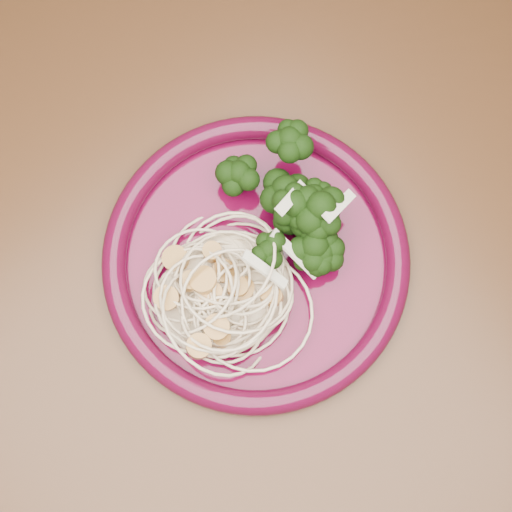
{
  "coord_description": "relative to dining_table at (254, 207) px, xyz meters",
  "views": [
    {
      "loc": [
        -0.15,
        -0.2,
        1.37
      ],
      "look_at": [
        -0.05,
        -0.07,
        0.77
      ],
      "focal_mm": 50.0,
      "sensor_mm": 36.0,
      "label": 1
    }
  ],
  "objects": [
    {
      "name": "dining_table",
      "position": [
        0.0,
        0.0,
        0.0
      ],
      "size": [
        1.2,
        0.8,
        0.75
      ],
      "color": "#472814",
      "rests_on": "ground"
    },
    {
      "name": "dinner_plate",
      "position": [
        -0.05,
        -0.07,
        0.11
      ],
      "size": [
        0.32,
        0.32,
        0.02
      ],
      "rotation": [
        0.0,
        0.0,
        0.19
      ],
      "color": "#46041E",
      "rests_on": "dining_table"
    },
    {
      "name": "spaghetti_pile",
      "position": [
        -0.09,
        -0.08,
        0.12
      ],
      "size": [
        0.14,
        0.13,
        0.03
      ],
      "primitive_type": "ellipsoid",
      "rotation": [
        0.0,
        0.0,
        0.19
      ],
      "color": "beige",
      "rests_on": "dinner_plate"
    },
    {
      "name": "scallop_cluster",
      "position": [
        -0.09,
        -0.08,
        0.15
      ],
      "size": [
        0.13,
        0.13,
        0.04
      ],
      "primitive_type": null,
      "rotation": [
        0.0,
        0.0,
        0.19
      ],
      "color": "#BF8B42",
      "rests_on": "spaghetti_pile"
    },
    {
      "name": "broccoli_pile",
      "position": [
        0.0,
        -0.06,
        0.13
      ],
      "size": [
        0.11,
        0.16,
        0.05
      ],
      "primitive_type": "ellipsoid",
      "rotation": [
        0.0,
        0.0,
        0.19
      ],
      "color": "black",
      "rests_on": "dinner_plate"
    },
    {
      "name": "onion_garnish",
      "position": [
        0.0,
        -0.06,
        0.16
      ],
      "size": [
        0.08,
        0.1,
        0.05
      ],
      "primitive_type": null,
      "rotation": [
        0.0,
        0.0,
        0.19
      ],
      "color": "beige",
      "rests_on": "broccoli_pile"
    }
  ]
}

